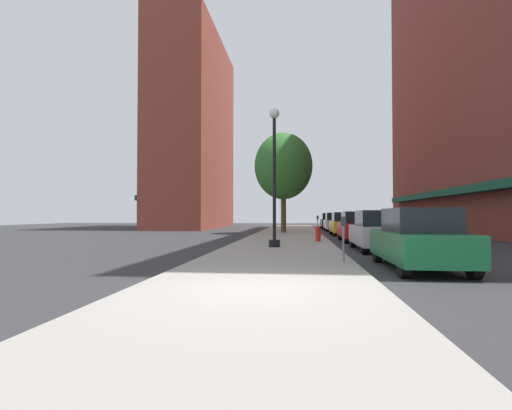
% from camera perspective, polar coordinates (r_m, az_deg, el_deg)
% --- Properties ---
extents(ground_plane, '(90.00, 90.00, 0.00)m').
position_cam_1_polar(ground_plane, '(25.53, 13.39, -4.69)').
color(ground_plane, '#2D2D30').
extents(sidewalk_slab, '(4.80, 50.00, 0.12)m').
position_cam_1_polar(sidewalk_slab, '(26.33, 4.42, -4.49)').
color(sidewalk_slab, gray).
rests_on(sidewalk_slab, ground).
extents(building_right_brick, '(6.80, 40.00, 27.99)m').
position_cam_1_polar(building_right_brick, '(34.86, 31.73, 19.81)').
color(building_right_brick, brown).
rests_on(building_right_brick, ground).
extents(building_far_background, '(6.80, 18.00, 21.52)m').
position_cam_1_polar(building_far_background, '(46.74, -8.76, 10.04)').
color(building_far_background, brown).
rests_on(building_far_background, ground).
extents(lamppost, '(0.48, 0.48, 5.90)m').
position_cam_1_polar(lamppost, '(17.04, 2.62, 4.40)').
color(lamppost, black).
rests_on(lamppost, sidewalk_slab).
extents(fire_hydrant, '(0.33, 0.26, 0.79)m').
position_cam_1_polar(fire_hydrant, '(20.84, 8.84, -4.03)').
color(fire_hydrant, red).
rests_on(fire_hydrant, sidewalk_slab).
extents(parking_meter_near, '(0.14, 0.09, 1.31)m').
position_cam_1_polar(parking_meter_near, '(27.46, 8.77, -2.49)').
color(parking_meter_near, slate).
rests_on(parking_meter_near, sidewalk_slab).
extents(parking_meter_far, '(0.14, 0.09, 1.31)m').
position_cam_1_polar(parking_meter_far, '(11.76, 12.34, -3.96)').
color(parking_meter_far, slate).
rests_on(parking_meter_far, sidewalk_slab).
extents(tree_near, '(4.53, 4.53, 7.79)m').
position_cam_1_polar(tree_near, '(31.55, 3.93, 5.53)').
color(tree_near, '#4C3823').
rests_on(tree_near, sidewalk_slab).
extents(car_green, '(1.80, 4.30, 1.66)m').
position_cam_1_polar(car_green, '(11.71, 22.14, -4.59)').
color(car_green, black).
rests_on(car_green, ground).
extents(car_silver, '(1.80, 4.30, 1.66)m').
position_cam_1_polar(car_silver, '(17.22, 16.92, -3.58)').
color(car_silver, black).
rests_on(car_silver, ground).
extents(car_red, '(1.80, 4.30, 1.66)m').
position_cam_1_polar(car_red, '(22.85, 14.23, -3.04)').
color(car_red, black).
rests_on(car_red, ground).
extents(car_yellow, '(1.80, 4.30, 1.66)m').
position_cam_1_polar(car_yellow, '(29.39, 12.41, -2.68)').
color(car_yellow, black).
rests_on(car_yellow, ground).
extents(car_white, '(1.80, 4.30, 1.66)m').
position_cam_1_polar(car_white, '(36.52, 11.18, -2.43)').
color(car_white, black).
rests_on(car_white, ground).
extents(car_black, '(1.80, 4.30, 1.66)m').
position_cam_1_polar(car_black, '(42.78, 10.43, -2.28)').
color(car_black, black).
rests_on(car_black, ground).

